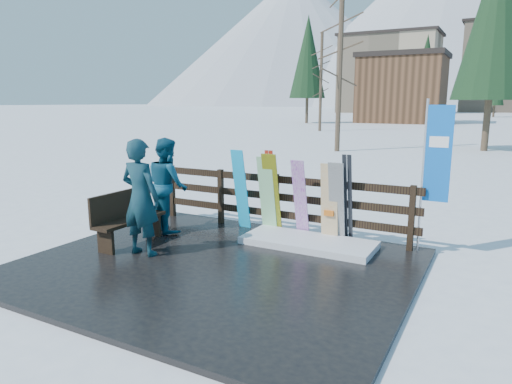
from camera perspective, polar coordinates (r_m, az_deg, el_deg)
The scene contains 19 objects.
ground at distance 7.43m, azimuth -5.10°, elevation -9.55°, with size 700.00×700.00×0.00m, color white.
deck at distance 7.41m, azimuth -5.10°, elevation -9.26°, with size 6.00×5.00×0.08m, color black.
fence at distance 9.06m, azimuth 2.50°, elevation -0.83°, with size 5.60×0.10×1.15m.
snow_patch at distance 8.31m, azimuth 6.54°, elevation -6.27°, with size 2.37×1.00×0.12m, color white.
bench at distance 8.59m, azimuth -15.83°, elevation -2.90°, with size 0.40×1.50×0.97m.
snowboard_0 at distance 9.15m, azimuth -1.90°, elevation 0.29°, with size 0.27×0.03×1.66m, color #10B5F6.
snowboard_1 at distance 8.88m, azimuth 1.40°, elevation -0.38°, with size 0.32×0.03×1.55m, color white.
snowboard_2 at distance 8.83m, azimuth 2.01°, elevation -0.24°, with size 0.30×0.03×1.62m, color #D1D30D.
snowboard_3 at distance 8.60m, azimuth 5.55°, elevation -0.88°, with size 0.25×0.03×1.55m, color silver.
snowboard_4 at distance 8.35m, azimuth 10.04°, elevation -1.38°, with size 0.28×0.03×1.52m, color black.
snowboard_5 at distance 8.40m, azimuth 9.15°, elevation -1.39°, with size 0.31×0.03×1.48m, color silver.
ski_pair_a at distance 8.92m, azimuth 1.77°, elevation 0.03°, with size 0.16×0.16×1.64m.
ski_pair_b at distance 8.35m, azimuth 11.38°, elevation -0.91°, with size 0.17×0.33×1.65m.
rental_flag at distance 8.14m, azimuth 21.40°, elevation 3.80°, with size 0.45×0.04×2.60m.
person_front at distance 7.82m, azimuth -14.24°, elevation -0.68°, with size 0.72×0.47×1.96m, color #154946.
person_back at distance 9.19m, azimuth -11.00°, elevation 0.90°, with size 0.91×0.71×1.87m, color navy.
resort_buildings at distance 121.43m, azimuth 27.81°, elevation 13.35°, with size 73.00×87.60×22.60m.
trees at distance 52.19m, azimuth 26.41°, elevation 13.25°, with size 42.35×68.60×12.30m.
mountains at distance 337.86m, azimuth 27.10°, elevation 18.13°, with size 520.00×260.00×120.00m.
Camera 1 is at (3.86, -5.77, 2.63)m, focal length 32.00 mm.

